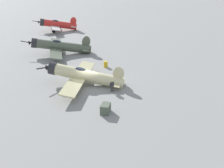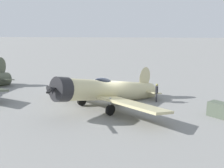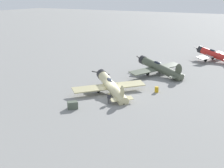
% 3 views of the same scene
% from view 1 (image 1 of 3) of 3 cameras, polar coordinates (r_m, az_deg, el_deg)
% --- Properties ---
extents(ground_plane, '(400.00, 400.00, 0.00)m').
position_cam_1_polar(ground_plane, '(37.27, -5.03, -0.14)').
color(ground_plane, gray).
extents(airplane_foreground, '(10.43, 10.52, 3.42)m').
position_cam_1_polar(airplane_foreground, '(36.88, -5.89, 1.79)').
color(airplane_foreground, beige).
rests_on(airplane_foreground, ground_plane).
extents(airplane_mid_apron, '(11.70, 12.79, 3.47)m').
position_cam_1_polar(airplane_mid_apron, '(50.46, -10.83, 7.72)').
color(airplane_mid_apron, '#4C5442').
rests_on(airplane_mid_apron, ground_plane).
extents(airplane_far_line, '(10.05, 10.65, 3.30)m').
position_cam_1_polar(airplane_far_line, '(69.14, -11.36, 12.06)').
color(airplane_far_line, red).
rests_on(airplane_far_line, ground_plane).
extents(ground_crew_mechanic, '(0.62, 0.22, 1.59)m').
position_cam_1_polar(ground_crew_mechanic, '(34.65, -0.00, -0.21)').
color(ground_crew_mechanic, '#2D2D33').
rests_on(ground_crew_mechanic, ground_plane).
extents(equipment_crate, '(1.62, 1.63, 1.04)m').
position_cam_1_polar(equipment_crate, '(30.05, -1.36, -5.12)').
color(equipment_crate, '#4C5647').
rests_on(equipment_crate, ground_plane).
extents(fuel_drum, '(0.66, 0.66, 0.91)m').
position_cam_1_polar(fuel_drum, '(43.48, -1.33, 4.13)').
color(fuel_drum, gold).
rests_on(fuel_drum, ground_plane).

